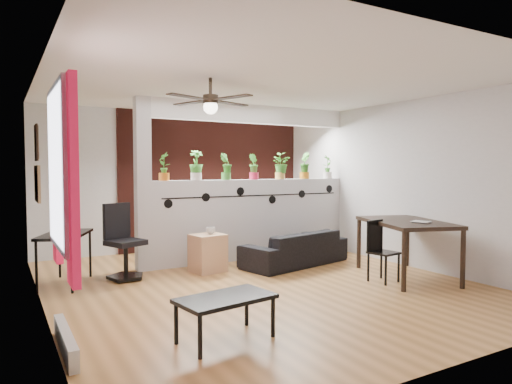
# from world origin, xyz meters

# --- Properties ---
(room_shell) EXTENTS (6.30, 7.10, 2.90)m
(room_shell) POSITION_xyz_m (0.00, 0.00, 1.30)
(room_shell) COLOR #9B6732
(room_shell) RESTS_ON ground
(partition_wall) EXTENTS (3.60, 0.18, 1.35)m
(partition_wall) POSITION_xyz_m (0.80, 1.50, 0.68)
(partition_wall) COLOR #BCBCC1
(partition_wall) RESTS_ON ground
(ceiling_header) EXTENTS (3.60, 0.18, 0.30)m
(ceiling_header) POSITION_xyz_m (0.80, 1.50, 2.45)
(ceiling_header) COLOR white
(ceiling_header) RESTS_ON room_shell
(pier_column) EXTENTS (0.22, 0.20, 2.60)m
(pier_column) POSITION_xyz_m (-1.11, 1.50, 1.30)
(pier_column) COLOR #BCBCC1
(pier_column) RESTS_ON ground
(brick_panel) EXTENTS (3.90, 0.05, 2.60)m
(brick_panel) POSITION_xyz_m (0.80, 2.97, 1.30)
(brick_panel) COLOR #9D392D
(brick_panel) RESTS_ON ground
(vine_decal) EXTENTS (3.31, 0.01, 0.30)m
(vine_decal) POSITION_xyz_m (0.80, 1.40, 1.08)
(vine_decal) COLOR black
(vine_decal) RESTS_ON partition_wall
(window_assembly) EXTENTS (0.09, 1.30, 1.55)m
(window_assembly) POSITION_xyz_m (-2.56, -1.20, 1.51)
(window_assembly) COLOR white
(window_assembly) RESTS_ON room_shell
(baseboard_heater) EXTENTS (0.08, 1.00, 0.18)m
(baseboard_heater) POSITION_xyz_m (-2.54, -1.20, 0.09)
(baseboard_heater) COLOR silver
(baseboard_heater) RESTS_ON ground
(corkboard) EXTENTS (0.03, 0.60, 0.45)m
(corkboard) POSITION_xyz_m (-2.58, 0.95, 1.35)
(corkboard) COLOR olive
(corkboard) RESTS_ON room_shell
(framed_art) EXTENTS (0.03, 0.34, 0.44)m
(framed_art) POSITION_xyz_m (-2.58, 0.90, 1.85)
(framed_art) COLOR #8C7259
(framed_art) RESTS_ON room_shell
(ceiling_fan) EXTENTS (1.19, 1.19, 0.43)m
(ceiling_fan) POSITION_xyz_m (-0.80, -0.30, 2.31)
(ceiling_fan) COLOR black
(ceiling_fan) RESTS_ON room_shell
(potted_plant_0) EXTENTS (0.29, 0.29, 0.44)m
(potted_plant_0) POSITION_xyz_m (-0.78, 1.50, 1.58)
(potted_plant_0) COLOR #C96617
(potted_plant_0) RESTS_ON partition_wall
(potted_plant_1) EXTENTS (0.27, 0.23, 0.48)m
(potted_plant_1) POSITION_xyz_m (-0.25, 1.50, 1.60)
(potted_plant_1) COLOR white
(potted_plant_1) RESTS_ON partition_wall
(potted_plant_2) EXTENTS (0.27, 0.24, 0.44)m
(potted_plant_2) POSITION_xyz_m (0.27, 1.50, 1.58)
(potted_plant_2) COLOR #3B7F2E
(potted_plant_2) RESTS_ON partition_wall
(potted_plant_3) EXTENTS (0.23, 0.26, 0.44)m
(potted_plant_3) POSITION_xyz_m (0.80, 1.50, 1.58)
(potted_plant_3) COLOR #B81D3F
(potted_plant_3) RESTS_ON partition_wall
(potted_plant_4) EXTENTS (0.28, 0.30, 0.47)m
(potted_plant_4) POSITION_xyz_m (1.33, 1.50, 1.60)
(potted_plant_4) COLOR gold
(potted_plant_4) RESTS_ON partition_wall
(potted_plant_5) EXTENTS (0.29, 0.32, 0.48)m
(potted_plant_5) POSITION_xyz_m (1.85, 1.50, 1.60)
(potted_plant_5) COLOR #C47517
(potted_plant_5) RESTS_ON partition_wall
(potted_plant_6) EXTENTS (0.28, 0.25, 0.44)m
(potted_plant_6) POSITION_xyz_m (2.38, 1.50, 1.59)
(potted_plant_6) COLOR silver
(potted_plant_6) RESTS_ON partition_wall
(sofa) EXTENTS (1.85, 1.05, 0.51)m
(sofa) POSITION_xyz_m (1.11, 0.71, 0.26)
(sofa) COLOR black
(sofa) RESTS_ON ground
(cube_shelf) EXTENTS (0.51, 0.47, 0.56)m
(cube_shelf) POSITION_xyz_m (-0.31, 0.93, 0.28)
(cube_shelf) COLOR tan
(cube_shelf) RESTS_ON ground
(cup) EXTENTS (0.17, 0.17, 0.11)m
(cup) POSITION_xyz_m (-0.26, 0.93, 0.61)
(cup) COLOR gray
(cup) RESTS_ON cube_shelf
(computer_desk) EXTENTS (0.84, 1.07, 0.69)m
(computer_desk) POSITION_xyz_m (-2.25, 1.16, 0.62)
(computer_desk) COLOR black
(computer_desk) RESTS_ON ground
(monitor) EXTENTS (0.30, 0.09, 0.17)m
(monitor) POSITION_xyz_m (-2.25, 1.31, 0.77)
(monitor) COLOR black
(monitor) RESTS_ON computer_desk
(office_chair) EXTENTS (0.57, 0.57, 1.03)m
(office_chair) POSITION_xyz_m (-1.51, 1.11, 0.46)
(office_chair) COLOR black
(office_chair) RESTS_ON ground
(dining_table) EXTENTS (1.33, 1.68, 0.80)m
(dining_table) POSITION_xyz_m (1.99, -0.77, 0.72)
(dining_table) COLOR black
(dining_table) RESTS_ON ground
(book) EXTENTS (0.23, 0.27, 0.02)m
(book) POSITION_xyz_m (1.89, -1.07, 0.82)
(book) COLOR gray
(book) RESTS_ON dining_table
(folding_chair) EXTENTS (0.38, 0.38, 0.83)m
(folding_chair) POSITION_xyz_m (1.51, -0.73, 0.49)
(folding_chair) COLOR black
(folding_chair) RESTS_ON ground
(coffee_table) EXTENTS (0.92, 0.60, 0.40)m
(coffee_table) POSITION_xyz_m (-1.26, -1.64, 0.36)
(coffee_table) COLOR black
(coffee_table) RESTS_ON ground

